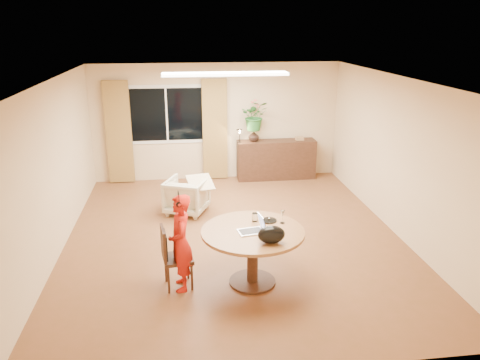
# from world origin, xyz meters

# --- Properties ---
(floor) EXTENTS (6.50, 6.50, 0.00)m
(floor) POSITION_xyz_m (0.00, 0.00, 0.00)
(floor) COLOR brown
(floor) RESTS_ON ground
(ceiling) EXTENTS (6.50, 6.50, 0.00)m
(ceiling) POSITION_xyz_m (0.00, 0.00, 2.60)
(ceiling) COLOR white
(ceiling) RESTS_ON wall_back
(wall_back) EXTENTS (5.50, 0.00, 5.50)m
(wall_back) POSITION_xyz_m (0.00, 3.25, 1.30)
(wall_back) COLOR #D3B289
(wall_back) RESTS_ON floor
(wall_left) EXTENTS (0.00, 6.50, 6.50)m
(wall_left) POSITION_xyz_m (-2.75, 0.00, 1.30)
(wall_left) COLOR #D3B289
(wall_left) RESTS_ON floor
(wall_right) EXTENTS (0.00, 6.50, 6.50)m
(wall_right) POSITION_xyz_m (2.75, 0.00, 1.30)
(wall_right) COLOR #D3B289
(wall_right) RESTS_ON floor
(window) EXTENTS (1.70, 0.03, 1.30)m
(window) POSITION_xyz_m (-1.10, 3.23, 1.50)
(window) COLOR white
(window) RESTS_ON wall_back
(curtain_left) EXTENTS (0.55, 0.08, 2.25)m
(curtain_left) POSITION_xyz_m (-2.15, 3.15, 1.15)
(curtain_left) COLOR brown
(curtain_left) RESTS_ON wall_back
(curtain_right) EXTENTS (0.55, 0.08, 2.25)m
(curtain_right) POSITION_xyz_m (-0.05, 3.15, 1.15)
(curtain_right) COLOR brown
(curtain_right) RESTS_ON wall_back
(ceiling_panel) EXTENTS (2.20, 0.35, 0.05)m
(ceiling_panel) POSITION_xyz_m (0.00, 1.20, 2.57)
(ceiling_panel) COLOR white
(ceiling_panel) RESTS_ON ceiling
(dining_table) EXTENTS (1.39, 1.39, 0.79)m
(dining_table) POSITION_xyz_m (0.08, -1.47, 0.62)
(dining_table) COLOR brown
(dining_table) RESTS_ON floor
(dining_chair) EXTENTS (0.47, 0.44, 0.87)m
(dining_chair) POSITION_xyz_m (-0.92, -1.41, 0.44)
(dining_chair) COLOR #321D10
(dining_chair) RESTS_ON floor
(child) EXTENTS (0.51, 0.35, 1.33)m
(child) POSITION_xyz_m (-0.88, -1.47, 0.67)
(child) COLOR red
(child) RESTS_ON floor
(laptop) EXTENTS (0.39, 0.29, 0.24)m
(laptop) POSITION_xyz_m (0.05, -1.52, 0.91)
(laptop) COLOR #B7B7BC
(laptop) RESTS_ON dining_table
(tumbler) EXTENTS (0.10, 0.10, 0.12)m
(tumbler) POSITION_xyz_m (0.16, -1.18, 0.85)
(tumbler) COLOR white
(tumbler) RESTS_ON dining_table
(wine_glass) EXTENTS (0.07, 0.07, 0.19)m
(wine_glass) POSITION_xyz_m (0.52, -1.29, 0.88)
(wine_glass) COLOR white
(wine_glass) RESTS_ON dining_table
(pot_lid) EXTENTS (0.24, 0.24, 0.04)m
(pot_lid) POSITION_xyz_m (0.35, -1.19, 0.81)
(pot_lid) COLOR white
(pot_lid) RESTS_ON dining_table
(handbag) EXTENTS (0.37, 0.24, 0.23)m
(handbag) POSITION_xyz_m (0.25, -1.87, 0.90)
(handbag) COLOR black
(handbag) RESTS_ON dining_table
(armchair) EXTENTS (0.94, 0.95, 0.66)m
(armchair) POSITION_xyz_m (-0.75, 1.20, 0.33)
(armchair) COLOR beige
(armchair) RESTS_ON floor
(throw) EXTENTS (0.54, 0.62, 0.03)m
(throw) POSITION_xyz_m (-0.49, 1.15, 0.68)
(throw) COLOR beige
(throw) RESTS_ON armchair
(sideboard) EXTENTS (1.78, 0.43, 0.89)m
(sideboard) POSITION_xyz_m (1.33, 3.01, 0.44)
(sideboard) COLOR #321D10
(sideboard) RESTS_ON floor
(vase) EXTENTS (0.28, 0.28, 0.25)m
(vase) POSITION_xyz_m (0.81, 3.01, 1.01)
(vase) COLOR black
(vase) RESTS_ON sideboard
(bouquet) EXTENTS (0.63, 0.56, 0.66)m
(bouquet) POSITION_xyz_m (0.83, 3.01, 1.47)
(bouquet) COLOR #235F24
(bouquet) RESTS_ON vase
(book_stack) EXTENTS (0.20, 0.16, 0.08)m
(book_stack) POSITION_xyz_m (1.86, 3.01, 0.93)
(book_stack) COLOR #95694C
(book_stack) RESTS_ON sideboard
(desk_lamp) EXTENTS (0.14, 0.14, 0.31)m
(desk_lamp) POSITION_xyz_m (0.48, 2.96, 1.04)
(desk_lamp) COLOR black
(desk_lamp) RESTS_ON sideboard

